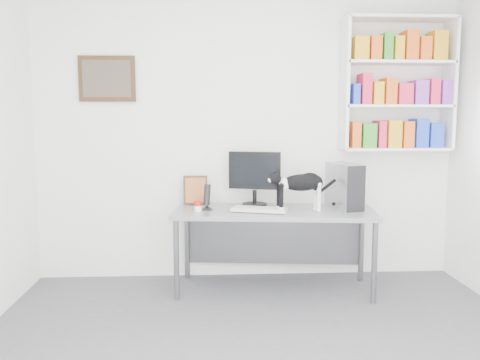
# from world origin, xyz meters

# --- Properties ---
(room) EXTENTS (4.01, 4.01, 2.70)m
(room) POSITION_xyz_m (0.00, 0.00, 1.35)
(room) COLOR #545559
(room) RESTS_ON ground
(bookshelf) EXTENTS (1.03, 0.28, 1.24)m
(bookshelf) POSITION_xyz_m (1.40, 1.85, 1.85)
(bookshelf) COLOR white
(bookshelf) RESTS_ON room
(wall_art) EXTENTS (0.52, 0.04, 0.42)m
(wall_art) POSITION_xyz_m (-1.30, 1.97, 1.90)
(wall_art) COLOR #402914
(wall_art) RESTS_ON room
(desk) EXTENTS (1.82, 0.87, 0.73)m
(desk) POSITION_xyz_m (0.21, 1.53, 0.37)
(desk) COLOR gray
(desk) RESTS_ON room
(monitor) EXTENTS (0.52, 0.35, 0.51)m
(monitor) POSITION_xyz_m (0.06, 1.76, 0.99)
(monitor) COLOR black
(monitor) RESTS_ON desk
(keyboard) EXTENTS (0.51, 0.31, 0.04)m
(keyboard) POSITION_xyz_m (0.07, 1.45, 0.75)
(keyboard) COLOR beige
(keyboard) RESTS_ON desk
(pc_tower) EXTENTS (0.27, 0.44, 0.41)m
(pc_tower) POSITION_xyz_m (0.85, 1.56, 0.94)
(pc_tower) COLOR #AEAEB3
(pc_tower) RESTS_ON desk
(speaker) EXTENTS (0.14, 0.14, 0.24)m
(speaker) POSITION_xyz_m (-0.38, 1.56, 0.85)
(speaker) COLOR black
(speaker) RESTS_ON desk
(leaning_print) EXTENTS (0.23, 0.10, 0.28)m
(leaning_print) POSITION_xyz_m (-0.49, 1.87, 0.87)
(leaning_print) COLOR #402914
(leaning_print) RESTS_ON desk
(soup_can) EXTENTS (0.08, 0.08, 0.09)m
(soup_can) POSITION_xyz_m (-0.46, 1.51, 0.78)
(soup_can) COLOR red
(soup_can) RESTS_ON desk
(cat) EXTENTS (0.58, 0.26, 0.35)m
(cat) POSITION_xyz_m (0.43, 1.43, 0.90)
(cat) COLOR black
(cat) RESTS_ON desk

